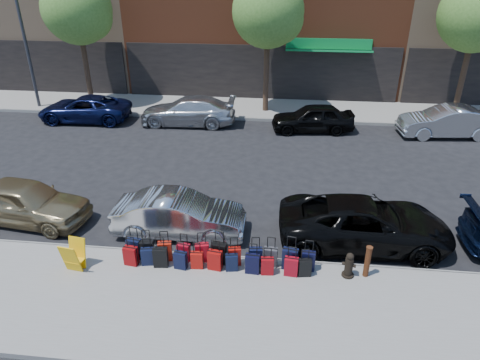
# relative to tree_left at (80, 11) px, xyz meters

# --- Properties ---
(ground) EXTENTS (120.00, 120.00, 0.00)m
(ground) POSITION_rel_tree_left_xyz_m (9.86, -9.50, -5.41)
(ground) COLOR black
(ground) RESTS_ON ground
(sidewalk_near) EXTENTS (60.00, 4.00, 0.15)m
(sidewalk_near) POSITION_rel_tree_left_xyz_m (9.86, -16.00, -5.34)
(sidewalk_near) COLOR gray
(sidewalk_near) RESTS_ON ground
(sidewalk_far) EXTENTS (60.00, 4.00, 0.15)m
(sidewalk_far) POSITION_rel_tree_left_xyz_m (9.86, 0.50, -5.34)
(sidewalk_far) COLOR gray
(sidewalk_far) RESTS_ON ground
(curb_near) EXTENTS (60.00, 0.08, 0.15)m
(curb_near) POSITION_rel_tree_left_xyz_m (9.86, -13.98, -5.34)
(curb_near) COLOR gray
(curb_near) RESTS_ON ground
(curb_far) EXTENTS (60.00, 0.08, 0.15)m
(curb_far) POSITION_rel_tree_left_xyz_m (9.86, -1.52, -5.34)
(curb_far) COLOR gray
(curb_far) RESTS_ON ground
(tree_left) EXTENTS (3.80, 3.80, 7.27)m
(tree_left) POSITION_rel_tree_left_xyz_m (0.00, 0.00, 0.00)
(tree_left) COLOR black
(tree_left) RESTS_ON sidewalk_far
(tree_center) EXTENTS (3.80, 3.80, 7.27)m
(tree_center) POSITION_rel_tree_left_xyz_m (10.50, 0.00, 0.00)
(tree_center) COLOR black
(tree_center) RESTS_ON sidewalk_far
(tree_right) EXTENTS (3.80, 3.80, 7.27)m
(tree_right) POSITION_rel_tree_left_xyz_m (21.00, 0.00, 0.00)
(tree_right) COLOR black
(tree_right) RESTS_ON sidewalk_far
(streetlight) EXTENTS (2.59, 0.18, 8.00)m
(streetlight) POSITION_rel_tree_left_xyz_m (-2.94, -0.70, -0.75)
(streetlight) COLOR #333338
(streetlight) RESTS_ON sidewalk_far
(suitcase_front_0) EXTENTS (0.43, 0.28, 0.98)m
(suitcase_front_0) POSITION_rel_tree_left_xyz_m (7.42, -14.32, -4.96)
(suitcase_front_0) COLOR black
(suitcase_front_0) RESTS_ON sidewalk_near
(suitcase_front_1) EXTENTS (0.41, 0.25, 0.94)m
(suitcase_front_1) POSITION_rel_tree_left_xyz_m (7.80, -14.35, -4.97)
(suitcase_front_1) COLOR black
(suitcase_front_1) RESTS_ON sidewalk_near
(suitcase_front_2) EXTENTS (0.42, 0.29, 0.94)m
(suitcase_front_2) POSITION_rel_tree_left_xyz_m (8.33, -14.34, -4.97)
(suitcase_front_2) COLOR #A6190A
(suitcase_front_2) RESTS_ON sidewalk_near
(suitcase_front_3) EXTENTS (0.39, 0.26, 0.87)m
(suitcase_front_3) POSITION_rel_tree_left_xyz_m (8.87, -14.31, -4.99)
(suitcase_front_3) COLOR maroon
(suitcase_front_3) RESTS_ON sidewalk_near
(suitcase_front_4) EXTENTS (0.42, 0.29, 0.93)m
(suitcase_front_4) POSITION_rel_tree_left_xyz_m (9.40, -14.29, -4.97)
(suitcase_front_4) COLOR #AB0B18
(suitcase_front_4) RESTS_ON sidewalk_near
(suitcase_front_5) EXTENTS (0.46, 0.30, 1.03)m
(suitcase_front_5) POSITION_rel_tree_left_xyz_m (9.89, -14.30, -4.94)
(suitcase_front_5) COLOR black
(suitcase_front_5) RESTS_ON sidewalk_near
(suitcase_front_6) EXTENTS (0.40, 0.27, 0.88)m
(suitcase_front_6) POSITION_rel_tree_left_xyz_m (10.33, -14.34, -4.99)
(suitcase_front_6) COLOR #9D100A
(suitcase_front_6) RESTS_ON sidewalk_near
(suitcase_front_7) EXTENTS (0.40, 0.25, 0.91)m
(suitcase_front_7) POSITION_rel_tree_left_xyz_m (10.93, -14.31, -4.98)
(suitcase_front_7) COLOR black
(suitcase_front_7) RESTS_ON sidewalk_near
(suitcase_front_8) EXTENTS (0.39, 0.24, 0.91)m
(suitcase_front_8) POSITION_rel_tree_left_xyz_m (11.35, -14.26, -4.98)
(suitcase_front_8) COLOR #37373C
(suitcase_front_8) RESTS_ON sidewalk_near
(suitcase_front_9) EXTENTS (0.46, 0.31, 1.02)m
(suitcase_front_9) POSITION_rel_tree_left_xyz_m (11.89, -14.34, -4.94)
(suitcase_front_9) COLOR black
(suitcase_front_9) RESTS_ON sidewalk_near
(suitcase_front_10) EXTENTS (0.40, 0.24, 0.93)m
(suitcase_front_10) POSITION_rel_tree_left_xyz_m (12.39, -14.33, -4.97)
(suitcase_front_10) COLOR black
(suitcase_front_10) RESTS_ON sidewalk_near
(suitcase_back_0) EXTENTS (0.41, 0.28, 0.91)m
(suitcase_back_0) POSITION_rel_tree_left_xyz_m (7.43, -14.66, -4.98)
(suitcase_back_0) COLOR maroon
(suitcase_back_0) RESTS_ON sidewalk_near
(suitcase_back_1) EXTENTS (0.38, 0.27, 0.84)m
(suitcase_back_1) POSITION_rel_tree_left_xyz_m (7.89, -14.60, -5.00)
(suitcase_back_1) COLOR black
(suitcase_back_1) RESTS_ON sidewalk_near
(suitcase_back_2) EXTENTS (0.42, 0.27, 0.94)m
(suitcase_back_2) POSITION_rel_tree_left_xyz_m (8.28, -14.64, -4.97)
(suitcase_back_2) COLOR black
(suitcase_back_2) RESTS_ON sidewalk_near
(suitcase_back_3) EXTENTS (0.38, 0.26, 0.84)m
(suitcase_back_3) POSITION_rel_tree_left_xyz_m (8.86, -14.67, -5.00)
(suitcase_back_3) COLOR black
(suitcase_back_3) RESTS_ON sidewalk_near
(suitcase_back_4) EXTENTS (0.35, 0.21, 0.81)m
(suitcase_back_4) POSITION_rel_tree_left_xyz_m (9.31, -14.60, -5.01)
(suitcase_back_4) COLOR #AC110B
(suitcase_back_4) RESTS_ON sidewalk_near
(suitcase_back_5) EXTENTS (0.42, 0.28, 0.93)m
(suitcase_back_5) POSITION_rel_tree_left_xyz_m (9.82, -14.59, -4.97)
(suitcase_back_5) COLOR #9B0C0A
(suitcase_back_5) RESTS_ON sidewalk_near
(suitcase_back_6) EXTENTS (0.37, 0.25, 0.81)m
(suitcase_back_6) POSITION_rel_tree_left_xyz_m (10.29, -14.59, -5.01)
(suitcase_back_6) COLOR black
(suitcase_back_6) RESTS_ON sidewalk_near
(suitcase_back_7) EXTENTS (0.40, 0.24, 0.92)m
(suitcase_back_7) POSITION_rel_tree_left_xyz_m (10.87, -14.63, -4.98)
(suitcase_back_7) COLOR black
(suitcase_back_7) RESTS_ON sidewalk_near
(suitcase_back_8) EXTENTS (0.36, 0.23, 0.82)m
(suitcase_back_8) POSITION_rel_tree_left_xyz_m (11.28, -14.64, -5.01)
(suitcase_back_8) COLOR maroon
(suitcase_back_8) RESTS_ON sidewalk_near
(suitcase_back_9) EXTENTS (0.39, 0.25, 0.88)m
(suitcase_back_9) POSITION_rel_tree_left_xyz_m (11.93, -14.62, -4.99)
(suitcase_back_9) COLOR maroon
(suitcase_back_9) RESTS_ON sidewalk_near
(suitcase_back_10) EXTENTS (0.37, 0.26, 0.83)m
(suitcase_back_10) POSITION_rel_tree_left_xyz_m (12.30, -14.60, -5.00)
(suitcase_back_10) COLOR black
(suitcase_back_10) RESTS_ON sidewalk_near
(fire_hydrant) EXTENTS (0.38, 0.33, 0.74)m
(fire_hydrant) POSITION_rel_tree_left_xyz_m (13.48, -14.49, -4.92)
(fire_hydrant) COLOR black
(fire_hydrant) RESTS_ON sidewalk_near
(bollard) EXTENTS (0.17, 0.17, 0.95)m
(bollard) POSITION_rel_tree_left_xyz_m (13.97, -14.43, -4.77)
(bollard) COLOR #38190C
(bollard) RESTS_ON sidewalk_near
(display_rack) EXTENTS (0.57, 0.62, 0.90)m
(display_rack) POSITION_rel_tree_left_xyz_m (5.96, -15.04, -4.82)
(display_rack) COLOR yellow
(display_rack) RESTS_ON sidewalk_near
(car_near_0) EXTENTS (4.49, 2.25, 1.47)m
(car_near_0) POSITION_rel_tree_left_xyz_m (3.11, -12.59, -4.68)
(car_near_0) COLOR #9D8A60
(car_near_0) RESTS_ON ground
(car_near_1) EXTENTS (4.19, 1.53, 1.37)m
(car_near_1) POSITION_rel_tree_left_xyz_m (8.38, -12.76, -4.73)
(car_near_1) COLOR silver
(car_near_1) RESTS_ON ground
(car_near_2) EXTENTS (5.29, 2.56, 1.45)m
(car_near_2) POSITION_rel_tree_left_xyz_m (14.13, -12.65, -4.69)
(car_near_2) COLOR black
(car_near_2) RESTS_ON ground
(car_far_0) EXTENTS (5.00, 2.43, 1.37)m
(car_far_0) POSITION_rel_tree_left_xyz_m (0.60, -2.53, -4.73)
(car_far_0) COLOR #0D143D
(car_far_0) RESTS_ON ground
(car_far_1) EXTENTS (5.13, 2.20, 1.47)m
(car_far_1) POSITION_rel_tree_left_xyz_m (6.35, -2.44, -4.68)
(car_far_1) COLOR silver
(car_far_1) RESTS_ON ground
(car_far_2) EXTENTS (4.32, 2.10, 1.42)m
(car_far_2) POSITION_rel_tree_left_xyz_m (12.94, -2.79, -4.70)
(car_far_2) COLOR black
(car_far_2) RESTS_ON ground
(car_far_3) EXTENTS (4.73, 2.03, 1.51)m
(car_far_3) POSITION_rel_tree_left_xyz_m (19.53, -2.78, -4.65)
(car_far_3) COLOR silver
(car_far_3) RESTS_ON ground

